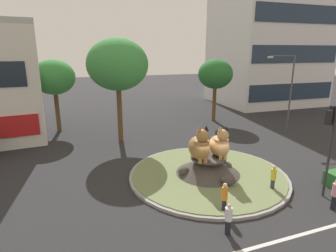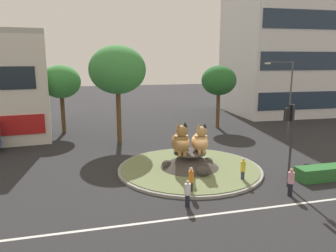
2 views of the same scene
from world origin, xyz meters
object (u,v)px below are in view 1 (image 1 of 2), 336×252
object	(u,v)px
cat_statue_calico	(220,145)
second_tree_near_tower	(54,77)
traffic_light_mast	(330,132)
office_tower	(269,19)
pedestrian_yellow_shirt	(273,178)
broadleaf_tree_behind_island	(215,74)
pedestrian_orange_shirt	(225,197)
pedestrian_white_shirt	(228,218)
third_tree_left	(118,65)
pedestrian_pink_shirt	(335,194)
streetlight_arm	(288,88)
cat_statue_tabby	(200,147)

from	to	relation	value
cat_statue_calico	second_tree_near_tower	xyz separation A→B (m)	(-10.28, 15.32, 3.41)
traffic_light_mast	office_tower	distance (m)	32.71
second_tree_near_tower	pedestrian_yellow_shirt	xyz separation A→B (m)	(12.16, -18.40, -4.69)
office_tower	broadleaf_tree_behind_island	bearing A→B (deg)	-146.57
pedestrian_orange_shirt	broadleaf_tree_behind_island	bearing A→B (deg)	-134.14
traffic_light_mast	second_tree_near_tower	world-z (taller)	second_tree_near_tower
pedestrian_yellow_shirt	traffic_light_mast	bearing A→B (deg)	112.21
office_tower	pedestrian_white_shirt	world-z (taller)	office_tower
third_tree_left	pedestrian_orange_shirt	world-z (taller)	third_tree_left
broadleaf_tree_behind_island	pedestrian_white_shirt	distance (m)	22.33
third_tree_left	pedestrian_white_shirt	size ratio (longest dim) A/B	6.02
broadleaf_tree_behind_island	second_tree_near_tower	size ratio (longest dim) A/B	0.99
broadleaf_tree_behind_island	pedestrian_pink_shirt	world-z (taller)	broadleaf_tree_behind_island
broadleaf_tree_behind_island	pedestrian_orange_shirt	bearing A→B (deg)	-117.47
traffic_light_mast	pedestrian_yellow_shirt	xyz separation A→B (m)	(-2.36, 1.34, -2.97)
office_tower	broadleaf_tree_behind_island	world-z (taller)	office_tower
pedestrian_yellow_shirt	pedestrian_white_shirt	bearing A→B (deg)	-9.33
third_tree_left	streetlight_arm	size ratio (longest dim) A/B	1.19
third_tree_left	cat_statue_tabby	bearing A→B (deg)	-70.86
streetlight_arm	pedestrian_white_shirt	world-z (taller)	streetlight_arm
broadleaf_tree_behind_island	streetlight_arm	xyz separation A→B (m)	(4.50, -6.79, -0.97)
office_tower	pedestrian_white_shirt	xyz separation A→B (m)	(-23.73, -27.84, -12.13)
office_tower	broadleaf_tree_behind_island	distance (m)	17.73
second_tree_near_tower	streetlight_arm	xyz separation A→B (m)	(22.01, -8.37, -1.01)
office_tower	streetlight_arm	xyz separation A→B (m)	(-9.22, -15.24, -8.36)
cat_statue_tabby	streetlight_arm	world-z (taller)	streetlight_arm
traffic_light_mast	office_tower	xyz separation A→B (m)	(16.72, 26.62, 9.08)
cat_statue_tabby	pedestrian_pink_shirt	size ratio (longest dim) A/B	1.44
pedestrian_white_shirt	pedestrian_yellow_shirt	xyz separation A→B (m)	(4.65, 2.57, 0.09)
second_tree_near_tower	pedestrian_orange_shirt	bearing A→B (deg)	-67.13
cat_statue_calico	broadleaf_tree_behind_island	xyz separation A→B (m)	(7.23, 13.74, 3.36)
cat_statue_calico	pedestrian_orange_shirt	xyz separation A→B (m)	(-2.07, -4.14, -1.25)
cat_statue_tabby	broadleaf_tree_behind_island	world-z (taller)	broadleaf_tree_behind_island
cat_statue_tabby	cat_statue_calico	size ratio (longest dim) A/B	1.09
cat_statue_tabby	cat_statue_calico	world-z (taller)	cat_statue_tabby
broadleaf_tree_behind_island	pedestrian_orange_shirt	xyz separation A→B (m)	(-9.30, -17.88, -4.61)
cat_statue_calico	pedestrian_pink_shirt	world-z (taller)	cat_statue_calico
cat_statue_calico	streetlight_arm	distance (m)	13.84
third_tree_left	pedestrian_orange_shirt	size ratio (longest dim) A/B	5.39
office_tower	pedestrian_orange_shirt	size ratio (longest dim) A/B	14.98
traffic_light_mast	pedestrian_pink_shirt	xyz separation A→B (m)	(-0.63, -1.35, -2.96)
cat_statue_calico	third_tree_left	xyz separation A→B (m)	(-4.83, 9.58, 4.82)
broadleaf_tree_behind_island	second_tree_near_tower	xyz separation A→B (m)	(-17.51, 1.58, 0.05)
traffic_light_mast	pedestrian_pink_shirt	distance (m)	3.32
pedestrian_pink_shirt	cat_statue_calico	bearing A→B (deg)	33.47
streetlight_arm	third_tree_left	bearing A→B (deg)	4.60
broadleaf_tree_behind_island	second_tree_near_tower	distance (m)	17.58
pedestrian_orange_shirt	pedestrian_yellow_shirt	bearing A→B (deg)	178.33
broadleaf_tree_behind_island	streetlight_arm	bearing A→B (deg)	-56.48
office_tower	pedestrian_pink_shirt	bearing A→B (deg)	-119.99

